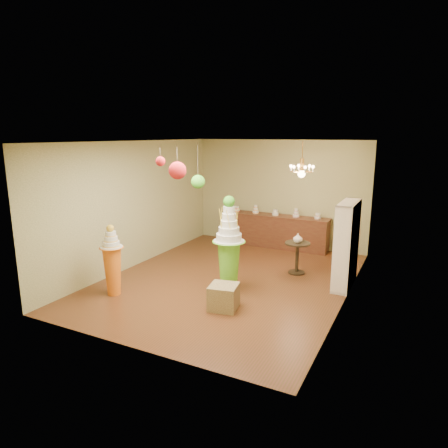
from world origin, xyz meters
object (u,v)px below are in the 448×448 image
at_px(pedestal_green, 229,253).
at_px(sideboard, 275,230).
at_px(pedestal_orange, 113,265).
at_px(round_table, 297,253).

bearing_deg(pedestal_green, sideboard, 94.59).
bearing_deg(sideboard, pedestal_green, -85.41).
xyz_separation_m(pedestal_orange, round_table, (2.92, 2.85, -0.13)).
relative_size(pedestal_orange, sideboard, 0.47).
bearing_deg(pedestal_orange, pedestal_green, 30.49).
bearing_deg(pedestal_orange, round_table, 44.34).
xyz_separation_m(sideboard, round_table, (1.21, -1.89, -0.00)).
distance_m(pedestal_green, pedestal_orange, 2.32).
height_order(pedestal_green, sideboard, pedestal_green).
xyz_separation_m(pedestal_green, round_table, (0.93, 1.68, -0.33)).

